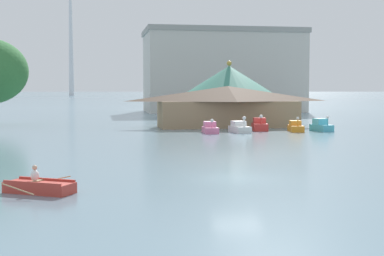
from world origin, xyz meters
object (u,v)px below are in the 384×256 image
at_px(boathouse, 228,106).
at_px(background_building_block, 222,71).
at_px(rowboat_with_rower, 39,187).
at_px(green_roof_pavilion, 229,90).
at_px(pedal_boat_pink, 210,128).
at_px(pedal_boat_orange, 296,127).
at_px(pedal_boat_cyan, 321,126).
at_px(pedal_boat_red, 260,125).
at_px(pedal_boat_white, 240,128).

bearing_deg(boathouse, background_building_block, 78.16).
xyz_separation_m(rowboat_with_rower, green_roof_pavilion, (20.22, 49.40, 4.15)).
height_order(pedal_boat_pink, pedal_boat_orange, pedal_boat_orange).
distance_m(green_roof_pavilion, background_building_block, 37.34).
relative_size(rowboat_with_rower, pedal_boat_cyan, 1.15).
bearing_deg(rowboat_with_rower, pedal_boat_red, 89.34).
xyz_separation_m(boathouse, green_roof_pavilion, (2.31, 9.06, 1.84)).
bearing_deg(boathouse, green_roof_pavilion, 75.70).
height_order(pedal_boat_white, boathouse, boathouse).
relative_size(pedal_boat_white, pedal_boat_cyan, 1.04).
xyz_separation_m(boathouse, background_building_block, (9.53, 45.49, 5.63)).
relative_size(rowboat_with_rower, pedal_boat_orange, 1.08).
bearing_deg(pedal_boat_cyan, boathouse, -147.60).
xyz_separation_m(pedal_boat_cyan, background_building_block, (1.03, 53.55, 7.67)).
bearing_deg(boathouse, pedal_boat_pink, -114.35).
relative_size(pedal_boat_cyan, green_roof_pavilion, 0.23).
bearing_deg(pedal_boat_pink, background_building_block, 169.07).
bearing_deg(background_building_block, boathouse, -101.84).
height_order(rowboat_with_rower, boathouse, boathouse).
bearing_deg(pedal_boat_pink, pedal_boat_cyan, 95.12).
bearing_deg(boathouse, pedal_boat_white, -94.71).
bearing_deg(pedal_boat_orange, rowboat_with_rower, -26.70).
bearing_deg(pedal_boat_cyan, pedal_boat_white, -101.65).
distance_m(pedal_boat_orange, green_roof_pavilion, 17.99).
bearing_deg(pedal_boat_pink, pedal_boat_white, 94.15).
xyz_separation_m(pedal_boat_red, green_roof_pavilion, (0.14, 15.21, 3.85)).
bearing_deg(green_roof_pavilion, background_building_block, 78.78).
xyz_separation_m(pedal_boat_pink, background_building_block, (13.39, 54.01, 7.73)).
distance_m(pedal_boat_white, background_building_block, 55.45).
relative_size(rowboat_with_rower, pedal_boat_red, 1.18).
distance_m(pedal_boat_white, boathouse, 8.74).
bearing_deg(pedal_boat_pink, rowboat_with_rower, -20.85).
xyz_separation_m(pedal_boat_orange, background_building_block, (3.98, 53.68, 7.73)).
relative_size(pedal_boat_red, pedal_boat_cyan, 0.97).
bearing_deg(rowboat_with_rower, boathouse, 95.82).
distance_m(rowboat_with_rower, pedal_boat_white, 36.23).
distance_m(boathouse, background_building_block, 46.82).
height_order(boathouse, background_building_block, background_building_block).
height_order(pedal_boat_pink, boathouse, boathouse).
height_order(pedal_boat_red, pedal_boat_cyan, pedal_boat_red).
bearing_deg(pedal_boat_orange, boathouse, -136.41).
height_order(pedal_boat_red, pedal_boat_orange, pedal_boat_red).
bearing_deg(pedal_boat_cyan, rowboat_with_rower, -53.41).
xyz_separation_m(pedal_boat_red, pedal_boat_orange, (3.39, -2.04, -0.10)).
xyz_separation_m(rowboat_with_rower, pedal_boat_cyan, (26.42, 32.27, 0.27)).
distance_m(rowboat_with_rower, background_building_block, 90.46).
bearing_deg(pedal_boat_pink, pedal_boat_orange, 95.00).
bearing_deg(background_building_block, green_roof_pavilion, -101.22).
bearing_deg(green_roof_pavilion, rowboat_with_rower, -112.27).
height_order(pedal_boat_white, pedal_boat_cyan, pedal_boat_white).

